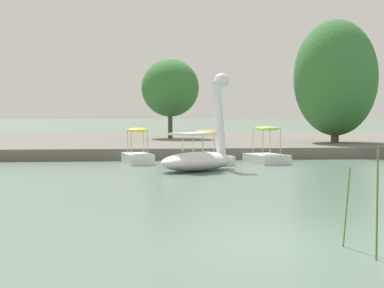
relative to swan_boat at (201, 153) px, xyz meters
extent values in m
plane|color=#567060|center=(-0.13, -13.01, -0.66)|extent=(486.92, 486.92, 0.00)
cube|color=#6B665B|center=(-0.13, 18.03, -0.39)|extent=(145.20, 25.80, 0.53)
ellipsoid|color=white|center=(-0.11, -0.08, -0.31)|extent=(3.60, 3.23, 0.70)
cylinder|color=white|center=(0.75, 0.56, 1.29)|extent=(0.73, 0.67, 2.80)
sphere|color=white|center=(0.87, 0.65, 2.68)|extent=(0.79, 0.79, 0.56)
cone|color=yellow|center=(1.05, 0.79, 2.68)|extent=(0.49, 0.48, 0.31)
cube|color=white|center=(-0.33, -0.25, 0.70)|extent=(1.81, 1.77, 0.08)
cylinder|color=silver|center=(-0.01, -0.67, 0.37)|extent=(0.04, 0.04, 0.66)
cylinder|color=silver|center=(-0.65, 0.18, 0.37)|extent=(0.04, 0.04, 0.66)
cube|color=white|center=(3.19, 3.11, -0.47)|extent=(1.73, 2.31, 0.38)
ellipsoid|color=#8CCC38|center=(3.19, 3.11, 0.81)|extent=(1.27, 1.37, 0.20)
cylinder|color=#B7B7BF|center=(2.69, 3.47, 0.27)|extent=(0.04, 0.04, 1.09)
cylinder|color=#B7B7BF|center=(3.48, 3.66, 0.27)|extent=(0.04, 0.04, 1.09)
cylinder|color=#B7B7BF|center=(2.91, 2.56, 0.27)|extent=(0.04, 0.04, 1.09)
cylinder|color=#B7B7BF|center=(3.70, 2.76, 0.27)|extent=(0.04, 0.04, 1.09)
cube|color=white|center=(0.70, 2.92, -0.47)|extent=(1.93, 2.57, 0.38)
ellipsoid|color=orange|center=(0.70, 2.92, 0.67)|extent=(1.53, 1.53, 0.20)
cylinder|color=#B7B7BF|center=(0.09, 3.25, 0.19)|extent=(0.04, 0.04, 0.95)
cylinder|color=#B7B7BF|center=(1.02, 3.53, 0.19)|extent=(0.04, 0.04, 0.95)
cylinder|color=#B7B7BF|center=(0.38, 2.31, 0.19)|extent=(0.04, 0.04, 0.95)
cylinder|color=#B7B7BF|center=(1.31, 2.60, 0.19)|extent=(0.04, 0.04, 0.95)
cube|color=white|center=(-2.23, 3.37, -0.44)|extent=(1.37, 2.12, 0.43)
ellipsoid|color=yellow|center=(-2.23, 3.37, 0.75)|extent=(1.02, 1.05, 0.20)
cylinder|color=#B7B7BF|center=(-2.64, 3.66, 0.26)|extent=(0.04, 0.04, 0.98)
cylinder|color=#B7B7BF|center=(-1.97, 3.79, 0.26)|extent=(0.04, 0.04, 0.98)
cylinder|color=#B7B7BF|center=(-2.50, 2.95, 0.26)|extent=(0.04, 0.04, 0.98)
cylinder|color=#B7B7BF|center=(-1.83, 3.09, 0.26)|extent=(0.04, 0.04, 0.98)
cylinder|color=brown|center=(0.16, 16.97, 1.13)|extent=(0.29, 0.29, 2.51)
ellipsoid|color=#387538|center=(0.16, 16.97, 3.08)|extent=(3.72, 4.37, 3.66)
cylinder|color=brown|center=(8.58, 10.00, 1.77)|extent=(0.43, 0.43, 3.80)
ellipsoid|color=#387538|center=(8.58, 10.00, 3.38)|extent=(5.92, 6.23, 6.27)
cylinder|color=#4C7F33|center=(0.65, -13.27, -0.02)|extent=(0.10, 0.09, 1.27)
cylinder|color=#4C7F33|center=(0.81, -14.06, 0.14)|extent=(0.11, 0.21, 1.59)
camera|label=1|loc=(-2.81, -22.59, 1.43)|focal=58.18mm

